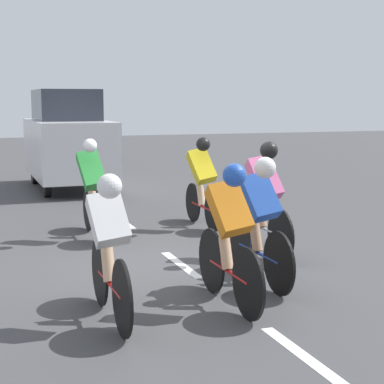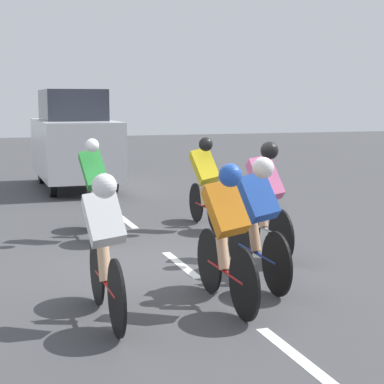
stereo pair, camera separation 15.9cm
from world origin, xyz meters
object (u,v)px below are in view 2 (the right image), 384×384
Objects in this scene: cyclist_pink at (265,195)px; cyclist_white at (105,244)px; cyclist_orange at (226,232)px; cyclist_blue at (258,218)px; support_car at (74,140)px; cyclist_green at (95,186)px; cyclist_yellow at (205,180)px.

cyclist_pink reaches higher than cyclist_white.
cyclist_orange is 0.97× the size of cyclist_blue.
cyclist_green is at bearing 84.73° from support_car.
cyclist_pink is 7.87m from support_car.
cyclist_green reaches higher than cyclist_orange.
cyclist_yellow is 0.94× the size of cyclist_blue.
cyclist_green reaches higher than cyclist_white.
cyclist_blue is (0.70, 1.30, -0.04)m from cyclist_pink.
cyclist_orange is (-0.66, 3.84, -0.01)m from cyclist_green.
cyclist_orange is at bearing 73.19° from cyclist_yellow.
cyclist_pink is 1.06× the size of cyclist_yellow.
support_car is at bearing -95.27° from cyclist_green.
cyclist_white is at bearing 83.37° from support_car.
cyclist_green is 3.92m from cyclist_white.
cyclist_orange is 0.42× the size of support_car.
cyclist_white is at bearing 58.70° from cyclist_yellow.
cyclist_orange is 0.91m from cyclist_blue.
cyclist_yellow is at bearing -99.53° from cyclist_blue.
cyclist_blue is at bearing 61.81° from cyclist_pink.
cyclist_pink is 2.09m from cyclist_yellow.
cyclist_orange reaches higher than cyclist_blue.
cyclist_green is (2.00, -1.91, -0.03)m from cyclist_pink.
support_car is (1.47, -7.72, 0.33)m from cyclist_pink.
cyclist_green is 3.46m from cyclist_blue.
cyclist_yellow is at bearing -106.81° from cyclist_orange.
cyclist_pink is 2.77m from cyclist_green.
cyclist_pink is 3.26m from cyclist_white.
cyclist_green is 1.01× the size of cyclist_blue.
cyclist_pink is 0.99× the size of cyclist_green.
cyclist_pink reaches higher than cyclist_orange.
cyclist_blue is at bearing 80.47° from cyclist_yellow.
cyclist_yellow is at bearing -174.55° from cyclist_green.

